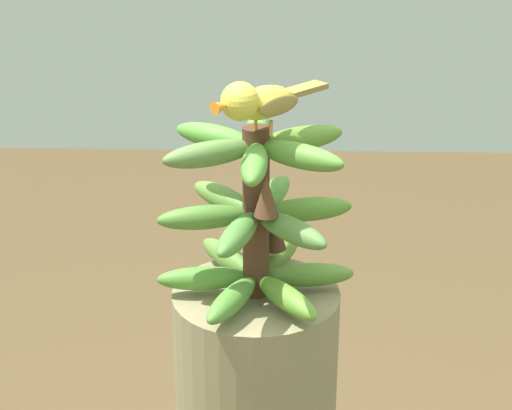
# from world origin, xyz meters

# --- Properties ---
(banana_bunch) EXTENTS (0.29, 0.30, 0.26)m
(banana_bunch) POSITION_xyz_m (0.00, 0.00, 1.35)
(banana_bunch) COLOR #4C2D1E
(banana_bunch) RESTS_ON banana_tree
(perched_bird) EXTENTS (0.17, 0.16, 0.08)m
(perched_bird) POSITION_xyz_m (0.03, 0.00, 1.53)
(perched_bird) COLOR #C68933
(perched_bird) RESTS_ON banana_bunch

